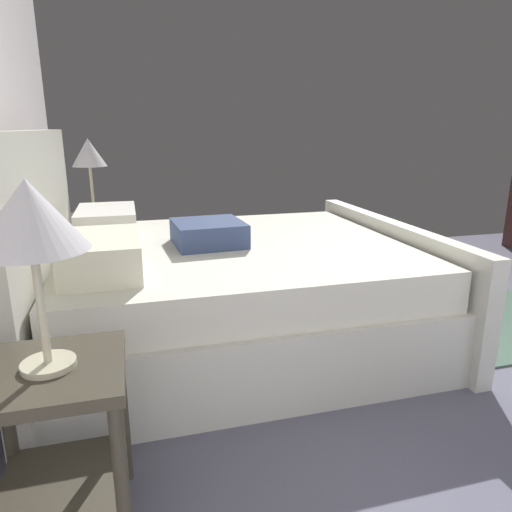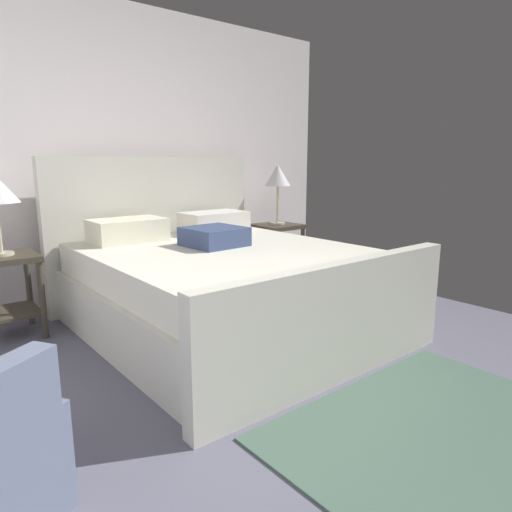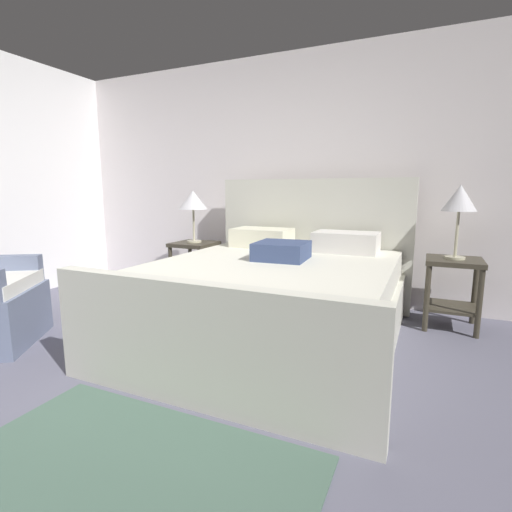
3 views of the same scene
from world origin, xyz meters
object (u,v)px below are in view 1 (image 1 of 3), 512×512
(bed, at_px, (224,286))
(nightstand_right, at_px, (97,239))
(table_lamp_left, at_px, (30,220))
(nightstand_left, at_px, (57,424))
(table_lamp_right, at_px, (89,155))

(bed, xyz_separation_m, nightstand_right, (1.29, 0.81, 0.05))
(nightstand_right, distance_m, table_lamp_left, 2.66)
(bed, relative_size, nightstand_left, 3.76)
(bed, relative_size, table_lamp_right, 3.66)
(bed, height_order, nightstand_right, bed)
(nightstand_right, height_order, nightstand_left, same)
(bed, distance_m, nightstand_left, 1.52)
(nightstand_left, bearing_deg, table_lamp_right, 0.26)
(nightstand_right, xyz_separation_m, table_lamp_right, (0.00, 0.00, 0.68))
(table_lamp_right, bearing_deg, table_lamp_left, -179.74)
(nightstand_right, xyz_separation_m, nightstand_left, (-2.58, -0.01, 0.00))
(table_lamp_right, xyz_separation_m, table_lamp_left, (-2.58, -0.01, -0.03))
(table_lamp_left, bearing_deg, nightstand_right, 0.26)
(table_lamp_right, distance_m, nightstand_left, 2.67)
(table_lamp_right, xyz_separation_m, nightstand_left, (-2.58, -0.01, -0.68))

